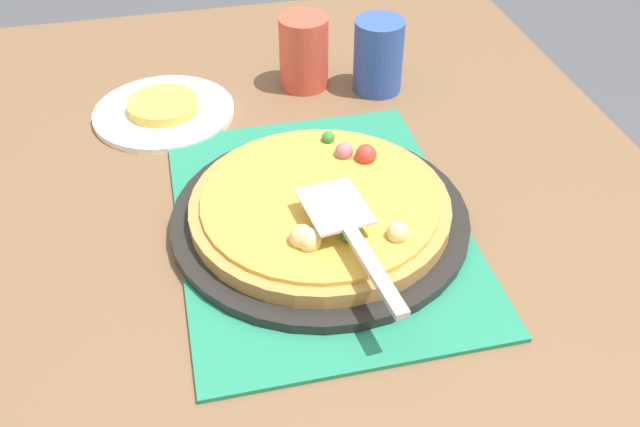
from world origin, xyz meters
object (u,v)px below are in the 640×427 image
(cup_near, at_px, (304,52))
(cup_far, at_px, (378,56))
(pizza_pan, at_px, (320,218))
(pizza, at_px, (321,206))
(pizza_server, at_px, (350,231))
(served_slice_left, at_px, (163,105))
(plate_near_left, at_px, (164,112))

(cup_near, distance_m, cup_far, 0.12)
(pizza_pan, distance_m, cup_near, 0.37)
(pizza, bearing_deg, cup_far, -27.72)
(cup_far, bearing_deg, pizza_server, 159.41)
(pizza_server, bearing_deg, served_slice_left, 25.16)
(plate_near_left, bearing_deg, served_slice_left, 0.00)
(pizza_pan, xyz_separation_m, pizza, (-0.00, -0.00, 0.02))
(cup_near, relative_size, pizza_server, 0.51)
(plate_near_left, bearing_deg, pizza_pan, -150.21)
(pizza_pan, height_order, served_slice_left, served_slice_left)
(pizza, height_order, cup_near, cup_near)
(pizza_pan, bearing_deg, cup_far, -27.94)
(plate_near_left, relative_size, cup_far, 1.83)
(served_slice_left, distance_m, cup_near, 0.24)
(pizza, relative_size, cup_far, 2.75)
(served_slice_left, xyz_separation_m, cup_far, (0.01, -0.35, 0.04))
(plate_near_left, xyz_separation_m, served_slice_left, (0.00, 0.00, 0.01))
(plate_near_left, height_order, cup_far, cup_far)
(plate_near_left, distance_m, pizza_server, 0.46)
(served_slice_left, height_order, pizza_server, pizza_server)
(plate_near_left, relative_size, served_slice_left, 2.00)
(plate_near_left, xyz_separation_m, cup_near, (0.04, -0.24, 0.06))
(pizza, xyz_separation_m, served_slice_left, (0.32, 0.18, -0.02))
(pizza_pan, distance_m, cup_far, 0.37)
(plate_near_left, bearing_deg, pizza_server, -154.84)
(cup_near, relative_size, cup_far, 1.00)
(plate_near_left, bearing_deg, pizza, -150.18)
(pizza_pan, bearing_deg, served_slice_left, 29.79)
(pizza_pan, xyz_separation_m, pizza_server, (-0.10, -0.01, 0.06))
(pizza, height_order, served_slice_left, pizza)
(pizza_pan, bearing_deg, cup_near, -8.71)
(pizza_pan, xyz_separation_m, plate_near_left, (0.31, 0.18, -0.01))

